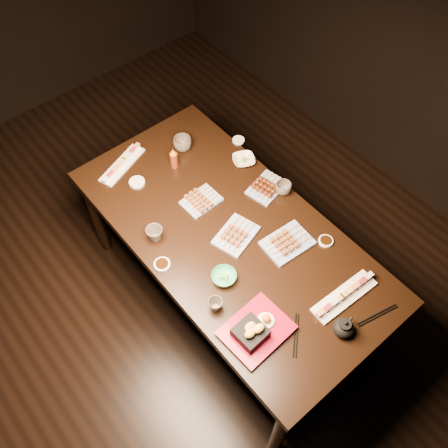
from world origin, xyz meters
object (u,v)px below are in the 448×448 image
Objects in this scene: teacup_near_left at (215,305)px; teacup_far_left at (155,234)px; teacup_mid_right at (283,188)px; teacup_far_right at (182,144)px; edamame_bowl_cream at (244,160)px; yakitori_plate_right at (288,240)px; dining_table at (229,268)px; sushi_platter_near at (345,295)px; tempura_tray at (257,327)px; yakitori_plate_center at (236,233)px; condiment_bottle at (174,158)px; teapot at (344,327)px; edamame_bowl_green at (224,277)px; sushi_platter_far at (122,163)px; yakitori_plate_left at (201,199)px.

teacup_near_left is 0.50m from teacup_far_left.
teacup_mid_right is 0.66m from teacup_far_right.
yakitori_plate_right is at bearing -109.24° from edamame_bowl_cream.
sushi_platter_near is at bearing -67.03° from dining_table.
sushi_platter_near is at bearing -20.55° from tempura_tray.
tempura_tray is (-0.64, -0.82, 0.04)m from edamame_bowl_cream.
condiment_bottle is (0.04, 0.59, 0.04)m from yakitori_plate_center.
teacup_far_left is 0.76× the size of teapot.
condiment_bottle is (-0.33, 0.23, 0.05)m from edamame_bowl_cream.
yakitori_plate_center is 0.53m from tempura_tray.
yakitori_plate_right is at bearing 26.72° from tempura_tray.
yakitori_plate_right reaches higher than sushi_platter_near.
edamame_bowl_green is 1.76× the size of teacup_near_left.
tempura_tray is at bearing -85.47° from teacup_far_left.
teapot is at bearing -90.57° from condiment_bottle.
teapot is 1.30m from condiment_bottle.
yakitori_plate_right is 3.45× the size of teacup_near_left.
teacup_mid_right is at bearing 107.91° from sushi_platter_far.
tempura_tray is at bearing 165.25° from sushi_platter_near.
teacup_mid_right is at bearing -7.92° from yakitori_plate_center.
yakitori_plate_right is at bearing 92.39° from sushi_platter_near.
yakitori_plate_center reaches higher than sushi_platter_far.
yakitori_plate_right reaches higher than edamame_bowl_green.
tempura_tray is (-0.27, -0.46, 0.03)m from yakitori_plate_center.
sushi_platter_near is 1.43m from sushi_platter_far.
edamame_bowl_green is 1.40× the size of teacup_mid_right.
teacup_far_right is (0.16, 0.38, 0.02)m from yakitori_plate_left.
teacup_near_left reaches higher than sushi_platter_far.
sushi_platter_far is 1.33× the size of yakitori_plate_right.
sushi_platter_near is at bearing -101.79° from edamame_bowl_cream.
condiment_bottle is (-0.12, -0.08, 0.03)m from teacup_far_right.
teacup_far_left reaches higher than edamame_bowl_green.
sushi_platter_near is 3.99× the size of teacup_mid_right.
teapot is (0.37, -0.46, 0.02)m from teacup_near_left.
dining_table is at bearing -177.44° from teacup_mid_right.
dining_table is 15.65× the size of teapot.
yakitori_plate_right is 0.68m from teacup_far_left.
teacup_mid_right reaches higher than edamame_bowl_green.
condiment_bottle is at bearing 144.85° from edamame_bowl_cream.
tempura_tray is 2.63× the size of teapot.
edamame_bowl_green is at bearing 68.39° from sushi_platter_far.
sushi_platter_far is 2.36× the size of condiment_bottle.
yakitori_plate_left is at bearing 113.21° from yakitori_plate_right.
yakitori_plate_right is 0.81× the size of tempura_tray.
tempura_tray reaches higher than teacup_far_left.
edamame_bowl_cream is 1.42× the size of teacup_mid_right.
sushi_platter_far is at bearing 87.14° from yakitori_plate_center.
sushi_platter_far is 1.62× the size of yakitori_plate_left.
sushi_platter_far is 1.05m from teacup_near_left.
dining_table is 0.57m from teacup_far_left.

